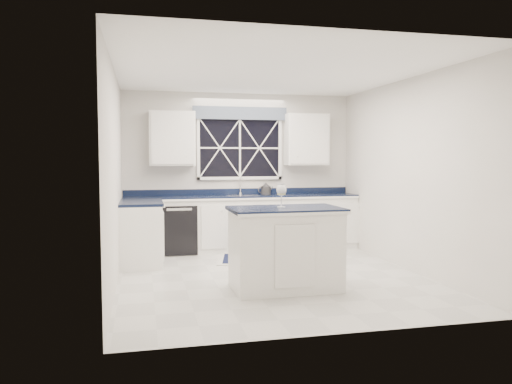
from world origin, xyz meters
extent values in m
plane|color=#A5A5A0|center=(0.00, 0.00, 0.00)|extent=(4.50, 4.50, 0.00)
cube|color=silver|center=(0.00, 2.25, 1.35)|extent=(4.00, 0.10, 2.70)
cube|color=white|center=(0.00, 1.95, 0.45)|extent=(3.98, 0.60, 0.90)
cube|color=white|center=(-1.70, 1.15, 0.45)|extent=(0.60, 1.00, 0.90)
cube|color=black|center=(0.00, 1.95, 0.92)|extent=(3.98, 0.64, 0.04)
cube|color=black|center=(-1.10, 1.95, 0.41)|extent=(0.60, 0.58, 0.82)
cube|color=black|center=(0.00, 2.22, 1.75)|extent=(1.40, 0.02, 1.00)
cube|color=slate|center=(0.00, 2.16, 2.35)|extent=(1.65, 0.04, 0.22)
cube|color=white|center=(-1.18, 2.08, 1.90)|extent=(0.75, 0.34, 0.90)
cube|color=white|center=(1.18, 2.08, 1.90)|extent=(0.75, 0.34, 0.90)
cylinder|color=silver|center=(0.00, 2.17, 0.96)|extent=(0.05, 0.05, 0.04)
cylinder|color=silver|center=(0.00, 2.17, 1.10)|extent=(0.02, 0.02, 0.28)
cylinder|color=silver|center=(0.00, 2.08, 1.23)|extent=(0.02, 0.18, 0.02)
cube|color=white|center=(0.00, -0.65, 0.47)|extent=(1.27, 0.75, 0.95)
cube|color=black|center=(0.00, -0.65, 0.97)|extent=(1.34, 0.82, 0.04)
cube|color=#B9B9B4|center=(0.18, 1.08, 0.01)|extent=(1.62, 1.18, 0.01)
cube|color=black|center=(0.18, 1.08, 0.02)|extent=(1.43, 0.99, 0.01)
cylinder|color=#313134|center=(0.44, 2.07, 1.01)|extent=(0.21, 0.21, 0.14)
cone|color=#313134|center=(0.44, 2.07, 1.11)|extent=(0.17, 0.17, 0.06)
torus|color=#313134|center=(0.35, 2.05, 1.02)|extent=(0.12, 0.04, 0.12)
cylinder|color=#313134|center=(0.54, 2.09, 1.03)|extent=(0.07, 0.03, 0.09)
cylinder|color=silver|center=(-0.04, -0.62, 0.99)|extent=(0.10, 0.10, 0.01)
cylinder|color=silver|center=(-0.04, -0.62, 1.07)|extent=(0.02, 0.02, 0.15)
ellipsoid|color=silver|center=(-0.04, -0.62, 1.20)|extent=(0.12, 0.12, 0.15)
cylinder|color=#C5BF68|center=(-0.04, -0.62, 1.18)|extent=(0.10, 0.10, 0.07)
imported|color=silver|center=(0.42, 2.15, 1.05)|extent=(0.11, 0.12, 0.21)
camera|label=1|loc=(-1.67, -6.36, 1.59)|focal=35.00mm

